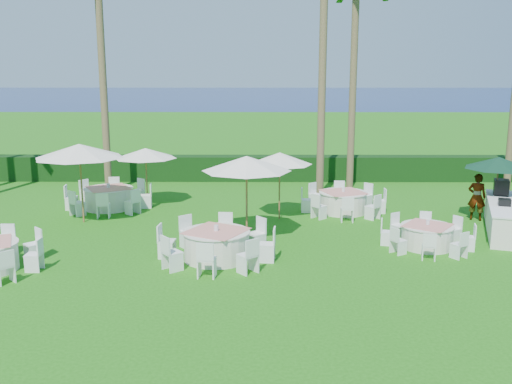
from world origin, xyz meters
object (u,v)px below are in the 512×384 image
umbrella_d (280,158)px  buffet_table (502,216)px  banquet_table_c (427,236)px  banquet_table_d (109,198)px  umbrella_green (499,163)px  banquet_table_f (343,202)px  umbrella_c (146,153)px  staff_person (477,197)px  umbrella_a (79,151)px  umbrella_b (247,163)px  banquet_table_b (216,244)px

umbrella_d → buffet_table: 7.75m
banquet_table_c → umbrella_d: 5.87m
banquet_table_d → umbrella_green: size_ratio=1.41×
umbrella_d → banquet_table_d: bearing=166.9°
banquet_table_f → umbrella_d: size_ratio=1.31×
umbrella_green → buffet_table: umbrella_green is taller
umbrella_c → umbrella_d: umbrella_d is taller
umbrella_d → staff_person: (7.09, -0.15, -1.37)m
umbrella_c → umbrella_green: 13.11m
umbrella_a → umbrella_b: umbrella_a is taller
umbrella_b → buffet_table: (8.51, 0.93, -1.91)m
buffet_table → staff_person: staff_person is taller
umbrella_c → buffet_table: (12.60, -3.80, -1.56)m
banquet_table_f → umbrella_d: umbrella_d is taller
banquet_table_c → umbrella_green: umbrella_green is taller
banquet_table_d → umbrella_a: (-0.38, -2.08, 2.12)m
umbrella_b → umbrella_c: 6.27m
banquet_table_b → umbrella_b: umbrella_b is taller
banquet_table_f → umbrella_green: 5.64m
banquet_table_b → umbrella_a: (-5.04, 4.06, 2.12)m
umbrella_c → umbrella_d: size_ratio=1.01×
banquet_table_c → umbrella_c: size_ratio=1.13×
banquet_table_d → umbrella_d: umbrella_d is taller
banquet_table_b → banquet_table_d: banquet_table_b is taller
banquet_table_d → buffet_table: bearing=-13.0°
umbrella_b → umbrella_c: size_ratio=1.15×
banquet_table_d → banquet_table_c: bearing=-24.3°
banquet_table_c → banquet_table_d: 12.07m
umbrella_b → banquet_table_f: bearing=44.9°
banquet_table_f → staff_person: size_ratio=1.87×
buffet_table → banquet_table_d: bearing=167.0°
banquet_table_c → umbrella_c: umbrella_c is taller
umbrella_a → staff_person: 14.19m
umbrella_b → umbrella_c: bearing=130.9°
umbrella_a → umbrella_d: umbrella_a is taller
banquet_table_c → umbrella_b: size_ratio=0.98×
banquet_table_b → buffet_table: buffet_table is taller
umbrella_c → staff_person: size_ratio=1.44×
banquet_table_d → umbrella_green: (14.24, -2.01, 1.71)m
banquet_table_b → buffet_table: bearing=17.3°
banquet_table_b → buffet_table: (9.33, 2.91, 0.10)m
umbrella_d → staff_person: bearing=-1.2°
banquet_table_c → umbrella_c: bearing=150.0°
banquet_table_b → umbrella_c: umbrella_c is taller
banquet_table_d → banquet_table_f: 9.09m
banquet_table_c → banquet_table_f: size_ratio=0.87×
umbrella_a → umbrella_b: size_ratio=1.09×
banquet_table_d → umbrella_b: 7.17m
banquet_table_c → umbrella_d: umbrella_d is taller
umbrella_c → buffet_table: size_ratio=0.56×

